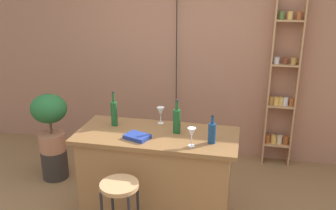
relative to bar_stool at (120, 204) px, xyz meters
name	(u,v)px	position (x,y,z in m)	size (l,w,h in m)	color
back_wall	(187,50)	(0.17, 2.21, 0.87)	(6.40, 0.10, 2.80)	#9E6B51
kitchen_counter	(157,178)	(0.17, 0.56, -0.06)	(1.47, 0.66, 0.93)	olive
bar_stool	(120,204)	(0.00, 0.00, 0.00)	(0.31, 0.31, 0.72)	black
spice_shelf	(282,88)	(1.38, 2.06, 0.48)	(0.34, 0.16, 2.08)	tan
plant_stool	(55,164)	(-1.23, 1.10, -0.35)	(0.31, 0.31, 0.35)	#2D2823
potted_plant	(50,118)	(-1.23, 1.10, 0.24)	(0.42, 0.38, 0.69)	#A86B4C
bottle_sauce_amber	(212,133)	(0.68, 0.47, 0.50)	(0.07, 0.07, 0.25)	navy
bottle_spirits_clear	(114,113)	(-0.27, 0.67, 0.53)	(0.06, 0.06, 0.34)	#194C23
bottle_olive_oil	(177,120)	(0.34, 0.62, 0.52)	(0.07, 0.07, 0.32)	#194C23
wine_glass_left	(192,133)	(0.52, 0.37, 0.52)	(0.07, 0.07, 0.16)	silver
wine_glass_center	(161,112)	(0.15, 0.82, 0.52)	(0.07, 0.07, 0.16)	silver
cookbook	(137,137)	(0.03, 0.42, 0.42)	(0.21, 0.15, 0.04)	navy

